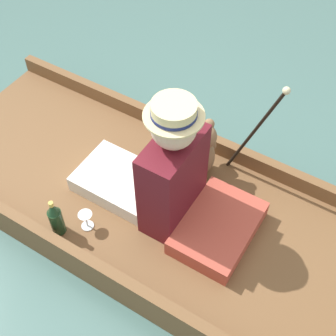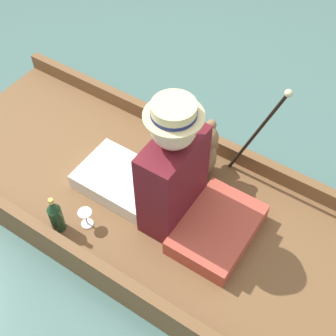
{
  "view_description": "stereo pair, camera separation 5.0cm",
  "coord_description": "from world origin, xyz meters",
  "px_view_note": "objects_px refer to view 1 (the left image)",
  "views": [
    {
      "loc": [
        -1.37,
        -1.02,
        2.5
      ],
      "look_at": [
        -0.01,
        -0.19,
        0.56
      ],
      "focal_mm": 50.0,
      "sensor_mm": 36.0,
      "label": 1
    },
    {
      "loc": [
        -1.34,
        -1.07,
        2.5
      ],
      "look_at": [
        -0.01,
        -0.19,
        0.56
      ],
      "focal_mm": 50.0,
      "sensor_mm": 36.0,
      "label": 2
    }
  ],
  "objects_px": {
    "teddy_bear": "(202,151)",
    "wine_glass": "(86,217)",
    "walking_cane": "(260,124)",
    "champagne_bottle": "(56,218)",
    "seated_person": "(159,172)"
  },
  "relations": [
    {
      "from": "teddy_bear",
      "to": "walking_cane",
      "type": "bearing_deg",
      "value": -63.46
    },
    {
      "from": "teddy_bear",
      "to": "champagne_bottle",
      "type": "distance_m",
      "value": 0.96
    },
    {
      "from": "walking_cane",
      "to": "champagne_bottle",
      "type": "xyz_separation_m",
      "value": [
        -0.96,
        0.76,
        -0.33
      ]
    },
    {
      "from": "walking_cane",
      "to": "champagne_bottle",
      "type": "distance_m",
      "value": 1.27
    },
    {
      "from": "wine_glass",
      "to": "champagne_bottle",
      "type": "xyz_separation_m",
      "value": [
        -0.11,
        0.12,
        0.04
      ]
    },
    {
      "from": "seated_person",
      "to": "teddy_bear",
      "type": "relative_size",
      "value": 2.1
    },
    {
      "from": "champagne_bottle",
      "to": "wine_glass",
      "type": "bearing_deg",
      "value": -48.29
    },
    {
      "from": "walking_cane",
      "to": "champagne_bottle",
      "type": "bearing_deg",
      "value": 141.46
    },
    {
      "from": "wine_glass",
      "to": "walking_cane",
      "type": "distance_m",
      "value": 1.13
    },
    {
      "from": "walking_cane",
      "to": "seated_person",
      "type": "bearing_deg",
      "value": 145.28
    },
    {
      "from": "teddy_bear",
      "to": "wine_glass",
      "type": "relative_size",
      "value": 3.43
    },
    {
      "from": "teddy_bear",
      "to": "wine_glass",
      "type": "bearing_deg",
      "value": 152.86
    },
    {
      "from": "seated_person",
      "to": "champagne_bottle",
      "type": "bearing_deg",
      "value": 126.52
    },
    {
      "from": "wine_glass",
      "to": "walking_cane",
      "type": "xyz_separation_m",
      "value": [
        0.85,
        -0.64,
        0.36
      ]
    },
    {
      "from": "walking_cane",
      "to": "wine_glass",
      "type": "bearing_deg",
      "value": 142.94
    }
  ]
}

